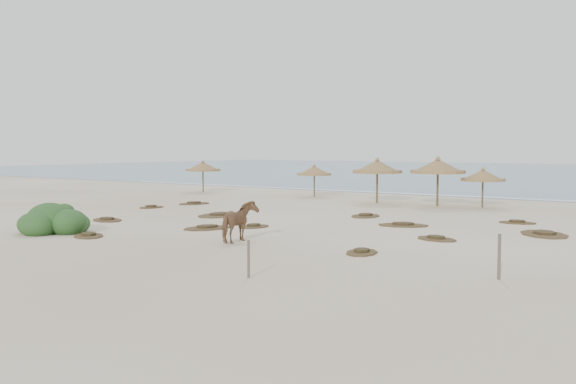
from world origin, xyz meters
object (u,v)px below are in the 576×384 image
(bush, at_px, (51,221))
(palapa_0, at_px, (203,167))
(palapa_1, at_px, (314,171))
(horse, at_px, (239,222))

(bush, bearing_deg, palapa_0, 118.04)
(palapa_0, relative_size, palapa_1, 0.86)
(bush, bearing_deg, horse, 16.77)
(palapa_1, xyz_separation_m, horse, (10.07, -20.63, -1.08))
(horse, distance_m, bush, 8.63)
(palapa_1, height_order, bush, palapa_1)
(horse, bearing_deg, palapa_0, -55.10)
(palapa_0, bearing_deg, bush, -61.96)
(palapa_0, relative_size, bush, 0.86)
(palapa_0, height_order, palapa_1, palapa_0)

